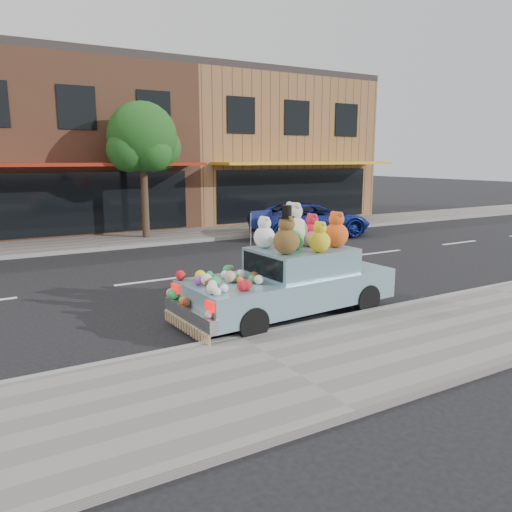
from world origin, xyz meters
TOP-DOWN VIEW (x-y plane):
  - ground at (0.00, 0.00)m, footprint 120.00×120.00m
  - near_sidewalk at (0.00, -6.50)m, footprint 60.00×3.00m
  - far_sidewalk at (0.00, 6.50)m, footprint 60.00×3.00m
  - near_kerb at (0.00, -5.00)m, footprint 60.00×0.12m
  - far_kerb at (0.00, 5.00)m, footprint 60.00×0.12m
  - storefront_mid at (0.00, 11.97)m, footprint 10.00×9.80m
  - storefront_right at (10.00, 11.97)m, footprint 10.00×9.80m
  - street_tree at (2.03, 6.55)m, footprint 3.00×2.70m
  - car_blue at (8.06, 4.08)m, footprint 5.22×2.99m
  - art_car at (1.64, -4.12)m, footprint 4.59×2.04m

SIDE VIEW (x-z plane):
  - ground at x=0.00m, z-range 0.00..0.00m
  - near_sidewalk at x=0.00m, z-range 0.00..0.12m
  - far_sidewalk at x=0.00m, z-range 0.00..0.12m
  - near_kerb at x=0.00m, z-range 0.00..0.13m
  - far_kerb at x=0.00m, z-range 0.00..0.13m
  - car_blue at x=8.06m, z-range 0.00..1.37m
  - art_car at x=1.64m, z-range -0.33..1.95m
  - storefront_mid at x=0.00m, z-range -0.01..7.29m
  - storefront_right at x=10.00m, z-range -0.01..7.29m
  - street_tree at x=2.03m, z-range 1.08..6.30m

